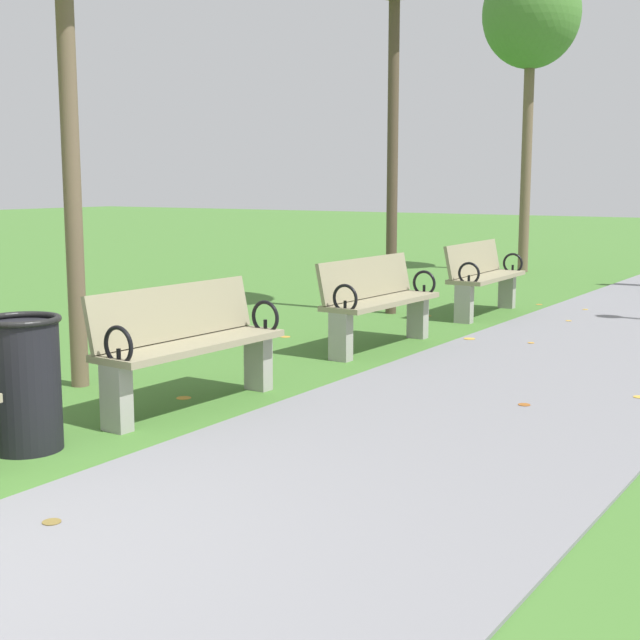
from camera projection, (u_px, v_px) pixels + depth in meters
park_bench_2 at (188, 343)px, 6.54m from camera, size 0.55×1.62×0.90m
park_bench_3 at (377, 300)px, 8.89m from camera, size 0.52×1.61×0.90m
park_bench_4 at (483, 276)px, 11.11m from camera, size 0.52×1.61×0.90m
tree_4 at (531, 17)px, 15.78m from camera, size 1.72×1.72×5.52m
trash_bin at (24, 383)px, 5.51m from camera, size 0.48×0.48×0.84m
scattered_leaves at (399, 366)px, 7.99m from camera, size 4.02×11.36×0.02m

